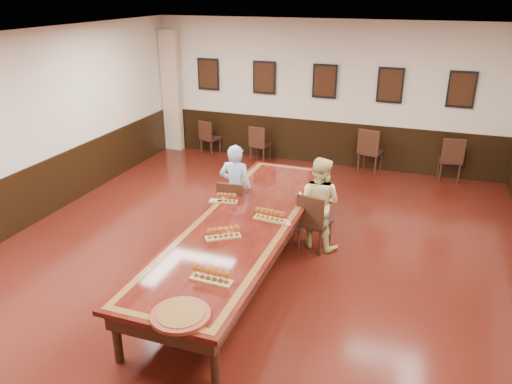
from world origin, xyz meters
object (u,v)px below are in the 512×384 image
at_px(chair_woman, 315,221).
at_px(spare_chair_a, 210,137).
at_px(spare_chair_b, 260,144).
at_px(spare_chair_c, 371,150).
at_px(person_woman, 319,203).
at_px(spare_chair_d, 450,158).
at_px(conference_table, 244,230).
at_px(person_man, 236,188).
at_px(chair_man, 234,206).
at_px(carved_platter, 181,315).

distance_m(chair_woman, spare_chair_a, 5.21).
relative_size(spare_chair_a, spare_chair_b, 0.98).
relative_size(spare_chair_c, person_woman, 0.68).
distance_m(spare_chair_d, conference_table, 5.56).
bearing_deg(spare_chair_c, person_man, 75.80).
height_order(spare_chair_c, person_woman, person_woman).
height_order(chair_man, spare_chair_a, chair_man).
bearing_deg(person_man, carved_platter, 99.30).
relative_size(person_woman, carved_platter, 2.02).
distance_m(chair_woman, conference_table, 1.24).
distance_m(chair_man, spare_chair_c, 4.10).
bearing_deg(spare_chair_c, spare_chair_b, 14.44).
distance_m(spare_chair_a, spare_chair_c, 3.86).
xyz_separation_m(chair_man, spare_chair_d, (3.36, 3.79, 0.01)).
xyz_separation_m(person_woman, conference_table, (-0.84, -1.02, -0.12)).
distance_m(spare_chair_b, conference_table, 4.81).
distance_m(spare_chair_c, person_woman, 3.75).
bearing_deg(spare_chair_c, carved_platter, 93.61).
distance_m(chair_man, conference_table, 1.19).
relative_size(spare_chair_b, conference_table, 0.17).
xyz_separation_m(chair_woman, spare_chair_a, (-3.53, 3.82, -0.05)).
height_order(chair_woman, spare_chair_c, spare_chair_c).
xyz_separation_m(spare_chair_d, person_man, (-3.37, -3.69, 0.27)).
xyz_separation_m(chair_man, spare_chair_c, (1.72, 3.72, 0.04)).
bearing_deg(spare_chair_d, carved_platter, 63.05).
bearing_deg(chair_woman, spare_chair_c, -83.35).
distance_m(spare_chair_a, person_man, 4.21).
xyz_separation_m(chair_woman, carved_platter, (-0.62, -3.20, 0.30)).
height_order(chair_man, person_man, person_man).
distance_m(chair_woman, spare_chair_c, 3.85).
height_order(chair_woman, spare_chair_b, chair_woman).
bearing_deg(spare_chair_d, chair_woman, 56.30).
height_order(spare_chair_a, person_man, person_man).
bearing_deg(person_woman, spare_chair_a, -34.90).
xyz_separation_m(chair_woman, person_woman, (0.02, 0.10, 0.27)).
bearing_deg(spare_chair_b, spare_chair_c, -169.90).
relative_size(spare_chair_d, conference_table, 0.19).
height_order(spare_chair_d, person_man, person_man).
relative_size(chair_man, conference_table, 0.19).
distance_m(chair_woman, person_woman, 0.28).
bearing_deg(person_man, chair_man, 90.00).
height_order(spare_chair_a, spare_chair_c, spare_chair_c).
bearing_deg(spare_chair_c, spare_chair_a, 11.38).
distance_m(spare_chair_a, person_woman, 5.16).
relative_size(chair_woman, person_woman, 0.64).
relative_size(chair_man, carved_platter, 1.28).
xyz_separation_m(chair_woman, spare_chair_d, (1.97, 3.90, 0.01)).
bearing_deg(carved_platter, conference_table, 94.96).
xyz_separation_m(spare_chair_c, person_man, (-1.73, -3.62, 0.24)).
bearing_deg(spare_chair_a, spare_chair_c, -164.92).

